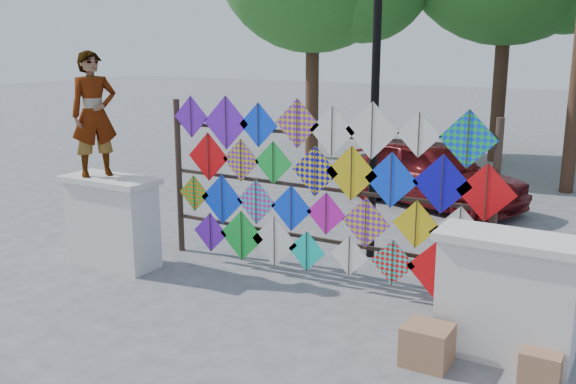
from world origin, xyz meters
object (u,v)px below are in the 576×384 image
(vendor_woman, at_px, (94,114))
(sedan, at_px, (431,173))
(lamppost, at_px, (376,73))
(kite_rack, at_px, (320,190))

(vendor_woman, bearing_deg, sedan, 1.42)
(sedan, relative_size, lamppost, 0.84)
(sedan, bearing_deg, lamppost, -157.86)
(vendor_woman, xyz_separation_m, lamppost, (3.22, 2.20, 0.55))
(kite_rack, bearing_deg, vendor_woman, -162.94)
(kite_rack, height_order, lamppost, lamppost)
(vendor_woman, distance_m, lamppost, 3.94)
(vendor_woman, bearing_deg, lamppost, -26.28)
(vendor_woman, xyz_separation_m, sedan, (2.99, 5.63, -1.50))
(kite_rack, distance_m, vendor_woman, 3.29)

